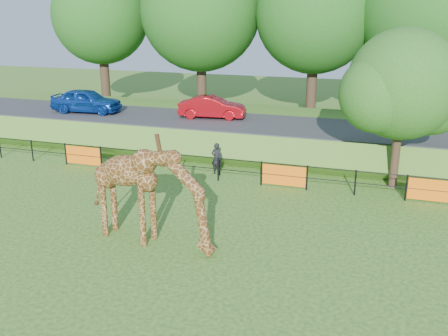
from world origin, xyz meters
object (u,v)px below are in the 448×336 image
Objects in this scene: giraffe at (151,196)px; tree_east at (405,89)px; visitor at (217,159)px; car_red at (212,107)px; car_blue at (86,101)px.

tree_east reaches higher than giraffe.
visitor is at bearing -174.57° from tree_east.
visitor is 8.73m from tree_east.
car_red is at bearing -62.10° from visitor.
car_red is (-2.50, 13.15, 0.38)m from giraffe.
tree_east is (7.64, 8.28, 2.62)m from giraffe.
giraffe is 11.57m from tree_east.
tree_east is at bearing -107.77° from car_blue.
visitor is at bearing 101.38° from giraffe.
giraffe is 13.39m from car_red.
giraffe reaches higher than car_blue.
car_blue is 1.11× the size of car_red.
car_blue is 11.17m from visitor.
car_blue is 18.51m from tree_east.
giraffe is at bearing -132.72° from tree_east.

